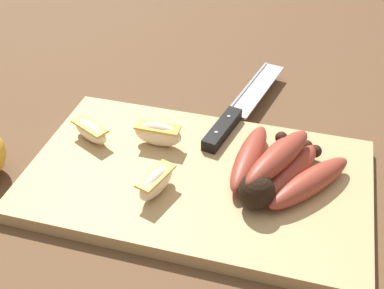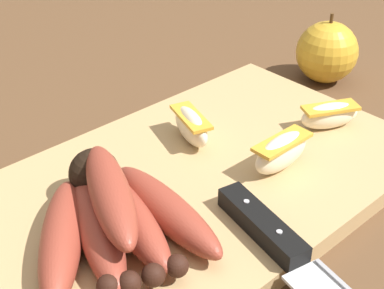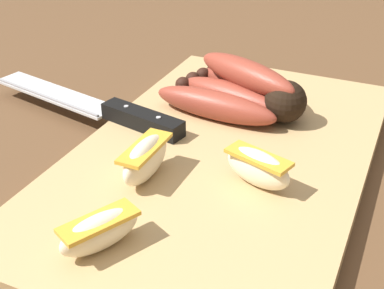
{
  "view_description": "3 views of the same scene",
  "coord_description": "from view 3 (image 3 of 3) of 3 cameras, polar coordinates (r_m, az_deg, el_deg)",
  "views": [
    {
      "loc": [
        0.14,
        -0.51,
        0.47
      ],
      "look_at": [
        -0.0,
        0.01,
        0.05
      ],
      "focal_mm": 46.73,
      "sensor_mm": 36.0,
      "label": 1
    },
    {
      "loc": [
        0.31,
        0.3,
        0.34
      ],
      "look_at": [
        0.0,
        -0.03,
        0.05
      ],
      "focal_mm": 52.9,
      "sensor_mm": 36.0,
      "label": 2
    },
    {
      "loc": [
        -0.41,
        -0.18,
        0.29
      ],
      "look_at": [
        -0.01,
        0.0,
        0.03
      ],
      "focal_mm": 49.41,
      "sensor_mm": 36.0,
      "label": 3
    }
  ],
  "objects": [
    {
      "name": "ground_plane",
      "position": [
        0.54,
        0.8,
        -2.66
      ],
      "size": [
        6.0,
        6.0,
        0.0
      ],
      "primitive_type": "plane",
      "color": "brown"
    },
    {
      "name": "apple_wedge_far",
      "position": [
        0.41,
        -9.94,
        -9.17
      ],
      "size": [
        0.07,
        0.05,
        0.03
      ],
      "color": "#F4E5C1",
      "rests_on": "cutting_board"
    },
    {
      "name": "chefs_knife",
      "position": [
        0.6,
        -8.92,
        3.7
      ],
      "size": [
        0.08,
        0.28,
        0.02
      ],
      "color": "silver",
      "rests_on": "cutting_board"
    },
    {
      "name": "apple_wedge_near",
      "position": [
        0.48,
        -5.06,
        -1.52
      ],
      "size": [
        0.07,
        0.02,
        0.04
      ],
      "color": "#F4E5C1",
      "rests_on": "cutting_board"
    },
    {
      "name": "cutting_board",
      "position": [
        0.53,
        3.23,
        -1.67
      ],
      "size": [
        0.46,
        0.28,
        0.02
      ],
      "primitive_type": "cube",
      "color": "tan",
      "rests_on": "ground_plane"
    },
    {
      "name": "apple_wedge_middle",
      "position": [
        0.47,
        7.12,
        -2.46
      ],
      "size": [
        0.04,
        0.07,
        0.04
      ],
      "color": "#F4E5C1",
      "rests_on": "cutting_board"
    },
    {
      "name": "banana_bunch",
      "position": [
        0.61,
        5.71,
        5.86
      ],
      "size": [
        0.16,
        0.17,
        0.06
      ],
      "color": "black",
      "rests_on": "cutting_board"
    }
  ]
}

